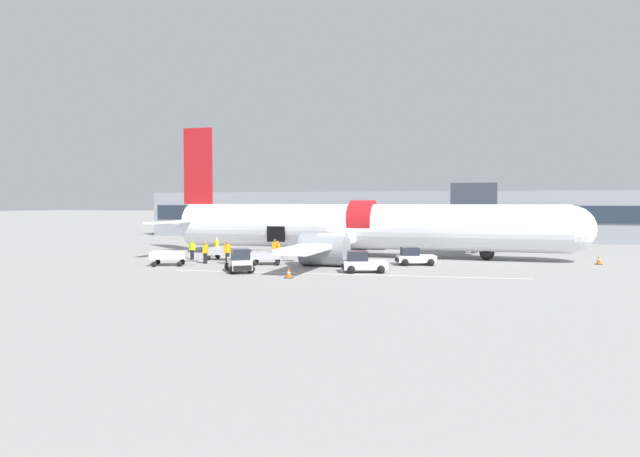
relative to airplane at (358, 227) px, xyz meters
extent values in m
plane|color=gray|center=(0.21, -7.64, -2.63)|extent=(500.00, 500.00, 0.00)
cube|color=silver|center=(2.01, -12.68, -2.62)|extent=(24.23, 2.60, 0.01)
cube|color=gray|center=(0.21, 29.49, 0.50)|extent=(71.88, 13.98, 6.25)
cube|color=#232D3D|center=(0.21, 22.44, 0.81)|extent=(70.44, 0.16, 2.00)
cylinder|color=#4C4C51|center=(9.92, 6.48, -1.02)|extent=(0.60, 0.60, 3.21)
cube|color=silver|center=(9.92, 6.48, 2.11)|extent=(3.05, 8.96, 3.05)
cube|color=#333842|center=(9.92, 2.60, 2.11)|extent=(3.97, 1.60, 3.66)
cylinder|color=white|center=(0.47, 0.00, 0.07)|extent=(34.36, 3.99, 3.99)
sphere|color=white|center=(17.65, 0.00, 0.07)|extent=(3.79, 3.79, 3.79)
cone|color=white|center=(-16.71, 0.00, 0.07)|extent=(4.59, 3.67, 3.67)
cylinder|color=red|center=(0.47, -0.04, 0.43)|extent=(2.06, 4.00, 4.00)
cube|color=red|center=(-15.97, 0.00, 5.75)|extent=(2.99, 0.28, 7.37)
cube|color=white|center=(-16.13, -4.15, 0.47)|extent=(0.97, 8.30, 0.20)
cube|color=white|center=(-16.13, 4.15, 0.47)|extent=(0.97, 8.30, 0.20)
cube|color=white|center=(-0.91, -8.00, -1.02)|extent=(2.31, 14.82, 0.40)
cube|color=white|center=(-0.91, 8.01, -1.02)|extent=(2.31, 14.82, 0.40)
cylinder|color=gray|center=(-0.71, -8.21, -1.33)|extent=(3.51, 2.52, 2.52)
cylinder|color=gray|center=(-0.71, 8.22, -1.33)|extent=(3.51, 2.52, 2.52)
cube|color=black|center=(-7.09, -1.97, -0.63)|extent=(1.70, 0.12, 1.40)
cylinder|color=#56565B|center=(11.12, 0.00, -1.47)|extent=(0.22, 0.22, 1.09)
sphere|color=black|center=(11.12, 0.00, -2.01)|extent=(1.23, 1.23, 1.23)
cylinder|color=#56565B|center=(-2.97, -2.69, -1.47)|extent=(0.22, 0.22, 1.09)
sphere|color=black|center=(-2.97, -2.69, -2.01)|extent=(1.23, 1.23, 1.23)
cylinder|color=#56565B|center=(-2.97, 2.70, -1.47)|extent=(0.22, 0.22, 1.09)
sphere|color=black|center=(-2.97, 2.70, -2.01)|extent=(1.23, 1.23, 1.23)
cube|color=white|center=(-5.32, -13.49, -2.05)|extent=(2.85, 3.38, 0.68)
cube|color=#232833|center=(-5.02, -13.96, -1.33)|extent=(1.74, 1.81, 0.75)
cube|color=black|center=(-4.44, -14.86, -2.18)|extent=(1.09, 0.76, 0.34)
sphere|color=black|center=(-5.28, -14.74, -2.35)|extent=(0.56, 0.56, 0.56)
sphere|color=black|center=(-4.20, -14.04, -2.35)|extent=(0.56, 0.56, 0.56)
sphere|color=black|center=(-6.44, -12.95, -2.35)|extent=(0.56, 0.56, 0.56)
sphere|color=black|center=(-5.36, -12.25, -2.35)|extent=(0.56, 0.56, 0.56)
cube|color=silver|center=(3.14, -11.25, -2.10)|extent=(3.29, 2.31, 0.58)
cube|color=#232833|center=(2.65, -11.43, -1.47)|extent=(1.67, 1.57, 0.67)
cube|color=black|center=(1.68, -11.77, -2.21)|extent=(0.53, 1.22, 0.29)
sphere|color=black|center=(1.96, -10.97, -2.35)|extent=(0.56, 0.56, 0.56)
sphere|color=black|center=(2.40, -12.22, -2.35)|extent=(0.56, 0.56, 0.56)
sphere|color=black|center=(3.88, -10.29, -2.35)|extent=(0.56, 0.56, 0.56)
sphere|color=black|center=(4.32, -11.54, -2.35)|extent=(0.56, 0.56, 0.56)
cube|color=silver|center=(5.93, -5.52, -2.13)|extent=(3.23, 2.34, 0.52)
cube|color=#232833|center=(5.45, -5.68, -1.55)|extent=(1.64, 1.63, 0.62)
cube|color=black|center=(4.50, -5.98, -2.23)|extent=(0.54, 1.34, 0.26)
sphere|color=black|center=(4.77, -5.14, -2.35)|extent=(0.56, 0.56, 0.56)
sphere|color=black|center=(5.21, -6.51, -2.35)|extent=(0.56, 0.56, 0.56)
sphere|color=black|center=(6.65, -4.53, -2.35)|extent=(0.56, 0.56, 0.56)
sphere|color=black|center=(7.09, -5.90, -2.35)|extent=(0.56, 0.56, 0.56)
cube|color=silver|center=(-10.03, -6.45, -2.12)|extent=(3.27, 1.75, 0.05)
cube|color=silver|center=(-8.52, -6.66, -1.86)|extent=(0.25, 1.33, 0.47)
cube|color=silver|center=(-10.12, -7.08, -1.86)|extent=(3.03, 0.49, 0.47)
cube|color=silver|center=(-9.94, -5.82, -1.86)|extent=(3.03, 0.49, 0.47)
cube|color=#333338|center=(-8.04, -6.73, -2.33)|extent=(0.90, 0.21, 0.06)
sphere|color=black|center=(-9.04, -7.26, -2.43)|extent=(0.40, 0.40, 0.40)
sphere|color=black|center=(-8.86, -5.94, -2.43)|extent=(0.40, 0.40, 0.40)
sphere|color=black|center=(-11.20, -6.95, -2.43)|extent=(0.40, 0.40, 0.40)
sphere|color=black|center=(-11.02, -5.64, -2.43)|extent=(0.40, 0.40, 0.40)
cube|color=black|center=(-9.41, -6.60, -1.94)|extent=(0.55, 0.29, 0.32)
cube|color=#4C1E1E|center=(-9.82, -6.26, -1.94)|extent=(0.52, 0.28, 0.31)
cube|color=#B7BABF|center=(-5.33, -8.52, -2.14)|extent=(2.90, 2.46, 0.05)
cube|color=#B7BABF|center=(-4.19, -8.12, -1.86)|extent=(0.64, 1.66, 0.52)
cube|color=#B7BABF|center=(-5.05, -9.32, -1.86)|extent=(2.30, 0.86, 0.52)
cube|color=#B7BABF|center=(-5.60, -7.73, -1.86)|extent=(2.30, 0.86, 0.52)
cube|color=#333338|center=(-3.74, -7.96, -2.34)|extent=(0.88, 0.38, 0.06)
sphere|color=black|center=(-4.22, -9.06, -2.43)|extent=(0.40, 0.40, 0.40)
sphere|color=black|center=(-4.80, -7.42, -2.43)|extent=(0.40, 0.40, 0.40)
sphere|color=black|center=(-5.85, -9.63, -2.43)|extent=(0.40, 0.40, 0.40)
sphere|color=black|center=(-6.43, -7.99, -2.43)|extent=(0.40, 0.40, 0.40)
cube|color=olive|center=(-5.14, -8.45, -1.87)|extent=(0.49, 0.41, 0.48)
cube|color=#4C1E1E|center=(-5.89, -9.03, -1.87)|extent=(0.40, 0.36, 0.50)
cube|color=#2D2D33|center=(-4.80, -7.98, -1.93)|extent=(0.55, 0.46, 0.37)
cube|color=#14472D|center=(-5.52, -8.98, -1.91)|extent=(0.47, 0.41, 0.41)
cube|color=silver|center=(-12.25, -11.42, -2.05)|extent=(3.15, 2.64, 0.05)
cube|color=silver|center=(-11.04, -10.90, -1.78)|extent=(0.73, 1.59, 0.50)
cube|color=silver|center=(-11.92, -12.17, -1.78)|extent=(2.45, 1.10, 0.50)
cube|color=silver|center=(-12.58, -10.66, -1.78)|extent=(2.45, 1.10, 0.50)
cube|color=#333338|center=(-10.60, -10.71, -2.30)|extent=(0.86, 0.43, 0.06)
sphere|color=black|center=(-11.04, -11.83, -2.43)|extent=(0.40, 0.40, 0.40)
sphere|color=black|center=(-11.72, -10.26, -2.43)|extent=(0.40, 0.40, 0.40)
sphere|color=black|center=(-12.78, -12.58, -2.43)|extent=(0.40, 0.40, 0.40)
sphere|color=black|center=(-13.45, -11.01, -2.43)|extent=(0.40, 0.40, 0.40)
cube|color=#4C1E1E|center=(-12.15, -11.37, -1.85)|extent=(0.60, 0.47, 0.35)
cube|color=#721951|center=(-13.00, -11.70, -1.87)|extent=(0.50, 0.37, 0.31)
cube|color=#1E2347|center=(-11.45, -10.82, -1.87)|extent=(0.38, 0.30, 0.32)
cube|color=#2D2D33|center=(-11.87, -10.86, -1.86)|extent=(0.47, 0.39, 0.33)
cylinder|color=black|center=(-12.75, -6.95, -2.22)|extent=(0.35, 0.35, 0.82)
cylinder|color=#B7E019|center=(-12.75, -6.95, -1.49)|extent=(0.45, 0.45, 0.64)
sphere|color=#9E7556|center=(-12.75, -6.95, -1.05)|extent=(0.23, 0.23, 0.23)
cylinder|color=#B7E019|center=(-12.53, -6.91, -1.56)|extent=(0.14, 0.14, 0.59)
cylinder|color=#B7E019|center=(-12.97, -6.99, -1.56)|extent=(0.14, 0.14, 0.59)
cylinder|color=#1E2338|center=(-5.64, -5.25, -2.23)|extent=(0.38, 0.38, 0.79)
cylinder|color=orange|center=(-5.64, -5.25, -1.52)|extent=(0.48, 0.48, 0.62)
sphere|color=#9E7556|center=(-5.64, -5.25, -1.10)|extent=(0.22, 0.22, 0.22)
cylinder|color=orange|center=(-5.73, -5.05, -1.59)|extent=(0.15, 0.15, 0.57)
cylinder|color=orange|center=(-5.56, -5.46, -1.59)|extent=(0.15, 0.15, 0.57)
cylinder|color=#1E2338|center=(-11.86, -4.19, -2.21)|extent=(0.37, 0.37, 0.83)
cylinder|color=#CCE523|center=(-11.86, -4.19, -1.47)|extent=(0.47, 0.47, 0.65)
sphere|color=beige|center=(-11.86, -4.19, -1.03)|extent=(0.23, 0.23, 0.23)
cylinder|color=#CCE523|center=(-11.92, -3.97, -1.54)|extent=(0.15, 0.15, 0.60)
cylinder|color=#CCE523|center=(-11.80, -4.42, -1.54)|extent=(0.15, 0.15, 0.60)
cylinder|color=black|center=(-8.30, -9.28, -2.18)|extent=(0.46, 0.46, 0.90)
cylinder|color=orange|center=(-8.30, -9.28, -1.38)|extent=(0.59, 0.59, 0.70)
sphere|color=#9E7556|center=(-8.30, -9.28, -0.90)|extent=(0.25, 0.25, 0.25)
cylinder|color=orange|center=(-8.12, -9.12, -1.46)|extent=(0.19, 0.19, 0.65)
cylinder|color=orange|center=(-8.49, -9.45, -1.46)|extent=(0.19, 0.19, 0.65)
cylinder|color=black|center=(-6.51, -3.77, -2.22)|extent=(0.41, 0.41, 0.82)
cylinder|color=orange|center=(-6.51, -3.77, -1.49)|extent=(0.53, 0.53, 0.64)
sphere|color=brown|center=(-6.51, -3.77, -1.05)|extent=(0.23, 0.23, 0.23)
cylinder|color=orange|center=(-6.63, -3.96, -1.56)|extent=(0.17, 0.17, 0.59)
cylinder|color=orange|center=(-6.39, -3.57, -1.56)|extent=(0.17, 0.17, 0.59)
cylinder|color=black|center=(-10.20, -9.36, -2.20)|extent=(0.38, 0.38, 0.85)
cylinder|color=orange|center=(-10.20, -9.36, -1.45)|extent=(0.49, 0.49, 0.67)
sphere|color=#9E7556|center=(-10.20, -9.36, -0.99)|extent=(0.23, 0.23, 0.23)
cylinder|color=orange|center=(-10.14, -9.13, -1.52)|extent=(0.15, 0.15, 0.61)
cylinder|color=orange|center=(-10.26, -9.59, -1.52)|extent=(0.15, 0.15, 0.61)
cube|color=black|center=(19.53, -0.98, -2.61)|extent=(0.51, 0.51, 0.03)
cone|color=orange|center=(19.53, -0.98, -2.25)|extent=(0.37, 0.37, 0.76)
cylinder|color=white|center=(19.53, -0.98, -2.21)|extent=(0.22, 0.22, 0.09)
cube|color=black|center=(-0.91, -15.51, -2.61)|extent=(0.53, 0.53, 0.03)
cone|color=orange|center=(-0.91, -15.51, -2.30)|extent=(0.40, 0.40, 0.65)
cylinder|color=white|center=(-0.91, -15.51, -2.27)|extent=(0.23, 0.23, 0.08)
cube|color=black|center=(0.60, -7.91, -2.61)|extent=(0.55, 0.55, 0.03)
cone|color=orange|center=(0.60, -7.91, -2.29)|extent=(0.40, 0.40, 0.67)
cylinder|color=white|center=(0.60, -7.91, -2.26)|extent=(0.23, 0.23, 0.08)
camera|label=1|loc=(11.65, -49.71, 2.24)|focal=32.00mm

